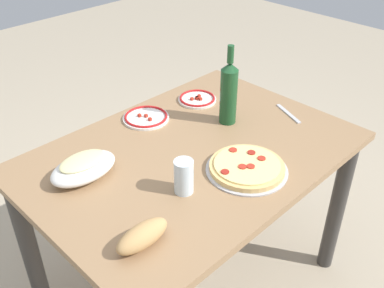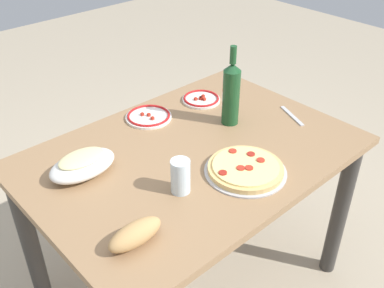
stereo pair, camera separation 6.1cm
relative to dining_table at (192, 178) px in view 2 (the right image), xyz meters
name	(u,v)px [view 2 (the right image)]	position (x,y,z in m)	size (l,w,h in m)	color
ground_plane	(192,283)	(0.00, 0.00, -0.62)	(8.00, 8.00, 0.00)	tan
dining_table	(192,178)	(0.00, 0.00, 0.00)	(1.22, 0.86, 0.75)	#93704C
pepperoni_pizza	(246,169)	(0.05, -0.22, 0.15)	(0.29, 0.29, 0.03)	#B7B7BC
baked_pasta_dish	(82,164)	(-0.37, 0.15, 0.17)	(0.24, 0.15, 0.08)	white
wine_bottle	(231,93)	(0.26, 0.05, 0.27)	(0.07, 0.07, 0.33)	#194723
water_glass	(181,176)	(-0.19, -0.15, 0.19)	(0.06, 0.06, 0.12)	silver
side_plate_near	(149,116)	(0.03, 0.30, 0.14)	(0.19, 0.19, 0.02)	white
side_plate_far	(201,99)	(0.30, 0.27, 0.14)	(0.17, 0.17, 0.02)	white
bread_loaf	(135,234)	(-0.43, -0.24, 0.17)	(0.18, 0.07, 0.07)	tan
fork_left	(292,116)	(0.49, -0.10, 0.13)	(0.17, 0.02, 0.01)	#B7B7BC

